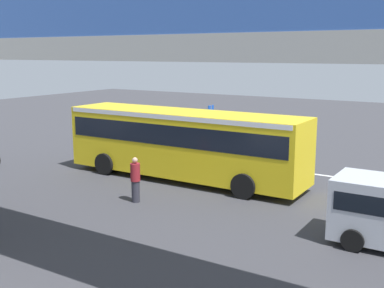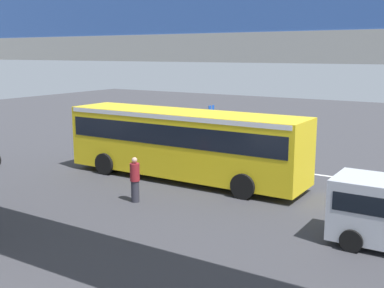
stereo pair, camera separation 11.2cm
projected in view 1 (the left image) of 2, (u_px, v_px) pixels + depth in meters
The scene contains 8 objects.
ground at pixel (190, 174), 23.11m from camera, with size 80.00×80.00×0.00m, color #38383D.
city_bus at pixel (183, 139), 21.85m from camera, with size 11.54×2.85×3.15m.
pedestrian at pixel (135, 180), 18.66m from camera, with size 0.38×0.38×1.79m.
traffic_sign at pixel (211, 121), 27.50m from camera, with size 0.08×0.60×2.80m.
lane_dash_leftmost at pixel (333, 177), 22.63m from camera, with size 2.00×0.20×0.01m, color silver.
lane_dash_left at pixel (255, 166), 24.70m from camera, with size 2.00×0.20×0.01m, color silver.
lane_dash_centre at pixel (190, 157), 26.78m from camera, with size 2.00×0.20×0.01m, color silver.
lane_dash_right at pixel (134, 150), 28.86m from camera, with size 2.00×0.20×0.01m, color silver.
Camera 1 is at (-11.94, 18.98, 5.78)m, focal length 44.82 mm.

